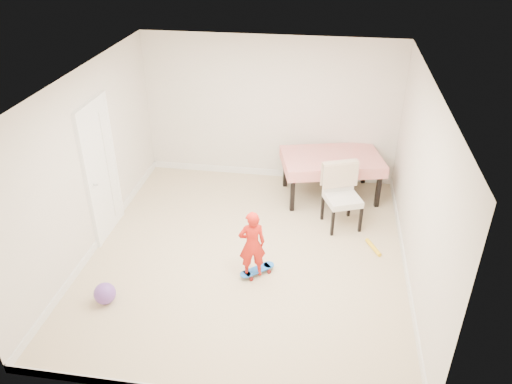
# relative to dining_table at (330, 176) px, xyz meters

# --- Properties ---
(ground) EXTENTS (5.00, 5.00, 0.00)m
(ground) POSITION_rel_dining_table_xyz_m (-1.13, -1.89, -0.38)
(ground) COLOR tan
(ground) RESTS_ON ground
(ceiling) EXTENTS (4.50, 5.00, 0.04)m
(ceiling) POSITION_rel_dining_table_xyz_m (-1.13, -1.89, 2.20)
(ceiling) COLOR white
(ceiling) RESTS_ON wall_back
(wall_back) EXTENTS (4.50, 0.04, 2.60)m
(wall_back) POSITION_rel_dining_table_xyz_m (-1.13, 0.59, 0.92)
(wall_back) COLOR beige
(wall_back) RESTS_ON ground
(wall_front) EXTENTS (4.50, 0.04, 2.60)m
(wall_front) POSITION_rel_dining_table_xyz_m (-1.13, -4.37, 0.92)
(wall_front) COLOR beige
(wall_front) RESTS_ON ground
(wall_left) EXTENTS (0.04, 5.00, 2.60)m
(wall_left) POSITION_rel_dining_table_xyz_m (-3.36, -1.89, 0.92)
(wall_left) COLOR beige
(wall_left) RESTS_ON ground
(wall_right) EXTENTS (0.04, 5.00, 2.60)m
(wall_right) POSITION_rel_dining_table_xyz_m (1.10, -1.89, 0.92)
(wall_right) COLOR beige
(wall_right) RESTS_ON ground
(door) EXTENTS (0.11, 0.94, 2.11)m
(door) POSITION_rel_dining_table_xyz_m (-3.36, -1.59, 0.64)
(door) COLOR white
(door) RESTS_ON ground
(baseboard_back) EXTENTS (4.50, 0.02, 0.12)m
(baseboard_back) POSITION_rel_dining_table_xyz_m (-1.13, 0.60, -0.32)
(baseboard_back) COLOR white
(baseboard_back) RESTS_ON ground
(baseboard_left) EXTENTS (0.02, 5.00, 0.12)m
(baseboard_left) POSITION_rel_dining_table_xyz_m (-3.37, -1.89, -0.32)
(baseboard_left) COLOR white
(baseboard_left) RESTS_ON ground
(baseboard_right) EXTENTS (0.02, 5.00, 0.12)m
(baseboard_right) POSITION_rel_dining_table_xyz_m (1.11, -1.89, -0.32)
(baseboard_right) COLOR white
(baseboard_right) RESTS_ON ground
(dining_table) EXTENTS (1.83, 1.39, 0.77)m
(dining_table) POSITION_rel_dining_table_xyz_m (0.00, 0.00, 0.00)
(dining_table) COLOR red
(dining_table) RESTS_ON ground
(dining_chair) EXTENTS (0.76, 0.80, 1.03)m
(dining_chair) POSITION_rel_dining_table_xyz_m (0.20, -0.91, 0.13)
(dining_chair) COLOR silver
(dining_chair) RESTS_ON ground
(skateboard) EXTENTS (0.53, 0.50, 0.08)m
(skateboard) POSITION_rel_dining_table_xyz_m (-0.92, -2.31, -0.34)
(skateboard) COLOR blue
(skateboard) RESTS_ON ground
(child) EXTENTS (0.42, 0.35, 1.00)m
(child) POSITION_rel_dining_table_xyz_m (-0.99, -2.36, 0.12)
(child) COLOR red
(child) RESTS_ON ground
(balloon) EXTENTS (0.28, 0.28, 0.28)m
(balloon) POSITION_rel_dining_table_xyz_m (-2.76, -3.16, -0.24)
(balloon) COLOR #7045A6
(balloon) RESTS_ON ground
(foam_toy) EXTENTS (0.23, 0.39, 0.06)m
(foam_toy) POSITION_rel_dining_table_xyz_m (0.69, -1.48, -0.35)
(foam_toy) COLOR yellow
(foam_toy) RESTS_ON ground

